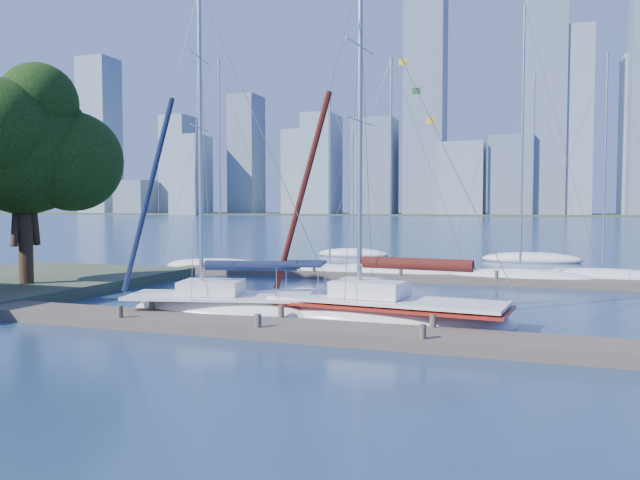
% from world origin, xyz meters
% --- Properties ---
extents(ground, '(700.00, 700.00, 0.00)m').
position_xyz_m(ground, '(0.00, 0.00, 0.00)').
color(ground, navy).
rests_on(ground, ground).
extents(near_dock, '(26.00, 2.00, 0.40)m').
position_xyz_m(near_dock, '(0.00, 0.00, 0.20)').
color(near_dock, '#51483B').
rests_on(near_dock, ground).
extents(far_dock, '(30.00, 1.80, 0.36)m').
position_xyz_m(far_dock, '(2.00, 16.00, 0.18)').
color(far_dock, '#51483B').
rests_on(far_dock, ground).
extents(far_shore, '(800.00, 100.00, 1.50)m').
position_xyz_m(far_shore, '(0.00, 320.00, 0.00)').
color(far_shore, '#38472D').
rests_on(far_shore, ground).
extents(tree, '(8.19, 7.45, 10.45)m').
position_xyz_m(tree, '(-14.36, 4.68, 6.93)').
color(tree, black).
rests_on(tree, ground).
extents(sailboat_navy, '(7.97, 4.12, 12.25)m').
position_xyz_m(sailboat_navy, '(-2.58, 1.91, 1.01)').
color(sailboat_navy, white).
rests_on(sailboat_navy, ground).
extents(sailboat_maroon, '(8.69, 3.60, 12.41)m').
position_xyz_m(sailboat_maroon, '(3.20, 2.38, 0.94)').
color(sailboat_maroon, white).
rests_on(sailboat_maroon, ground).
extents(bg_boat_0, '(8.18, 3.38, 13.88)m').
position_xyz_m(bg_boat_0, '(-11.43, 17.90, 0.26)').
color(bg_boat_0, white).
rests_on(bg_boat_0, ground).
extents(bg_boat_1, '(7.03, 3.14, 10.91)m').
position_xyz_m(bg_boat_1, '(-3.58, 16.76, 0.23)').
color(bg_boat_1, white).
rests_on(bg_boat_1, ground).
extents(bg_boat_2, '(8.36, 2.62, 12.90)m').
position_xyz_m(bg_boat_2, '(-0.02, 17.09, 0.28)').
color(bg_boat_2, white).
rests_on(bg_boat_2, ground).
extents(bg_boat_3, '(7.91, 3.46, 14.89)m').
position_xyz_m(bg_boat_3, '(7.12, 16.79, 0.28)').
color(bg_boat_3, white).
rests_on(bg_boat_3, ground).
extents(bg_boat_4, '(7.95, 3.62, 12.71)m').
position_xyz_m(bg_boat_4, '(11.38, 19.39, 0.24)').
color(bg_boat_4, white).
rests_on(bg_boat_4, ground).
extents(bg_boat_6, '(6.18, 2.69, 11.64)m').
position_xyz_m(bg_boat_6, '(-6.36, 31.22, 0.24)').
color(bg_boat_6, white).
rests_on(bg_boat_6, ground).
extents(bg_boat_7, '(7.18, 2.48, 14.11)m').
position_xyz_m(bg_boat_7, '(7.57, 30.51, 0.27)').
color(bg_boat_7, white).
rests_on(bg_boat_7, ground).
extents(skyline, '(503.78, 51.31, 118.03)m').
position_xyz_m(skyline, '(21.25, 290.50, 36.91)').
color(skyline, gray).
rests_on(skyline, ground).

